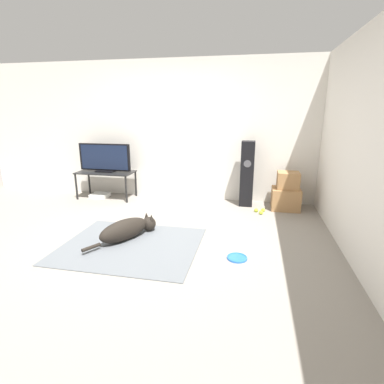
{
  "coord_description": "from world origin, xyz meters",
  "views": [
    {
      "loc": [
        1.47,
        -3.43,
        1.66
      ],
      "look_at": [
        0.57,
        0.88,
        0.45
      ],
      "focal_mm": 28.0,
      "sensor_mm": 36.0,
      "label": 1
    }
  ],
  "objects_px": {
    "game_console": "(100,195)",
    "cardboard_box_upper": "(288,180)",
    "tennis_ball_loose_on_carpet": "(261,212)",
    "tv_stand": "(106,175)",
    "dog": "(128,229)",
    "tennis_ball_near_speaker": "(263,210)",
    "floor_speaker": "(247,174)",
    "tv": "(105,158)",
    "frisbee": "(237,258)",
    "cardboard_box_lower": "(286,199)",
    "tennis_ball_by_boxes": "(256,210)"
  },
  "relations": [
    {
      "from": "frisbee",
      "to": "tv",
      "type": "relative_size",
      "value": 0.23
    },
    {
      "from": "dog",
      "to": "tv_stand",
      "type": "bearing_deg",
      "value": 124.26
    },
    {
      "from": "tennis_ball_by_boxes",
      "to": "tv",
      "type": "bearing_deg",
      "value": 174.22
    },
    {
      "from": "tv_stand",
      "to": "game_console",
      "type": "height_order",
      "value": "tv_stand"
    },
    {
      "from": "cardboard_box_upper",
      "to": "tv_stand",
      "type": "xyz_separation_m",
      "value": [
        -3.36,
        0.0,
        -0.05
      ]
    },
    {
      "from": "frisbee",
      "to": "tennis_ball_loose_on_carpet",
      "type": "relative_size",
      "value": 3.57
    },
    {
      "from": "dog",
      "to": "cardboard_box_upper",
      "type": "height_order",
      "value": "cardboard_box_upper"
    },
    {
      "from": "dog",
      "to": "cardboard_box_upper",
      "type": "relative_size",
      "value": 2.77
    },
    {
      "from": "cardboard_box_upper",
      "to": "cardboard_box_lower",
      "type": "bearing_deg",
      "value": -161.7
    },
    {
      "from": "cardboard_box_lower",
      "to": "tv",
      "type": "relative_size",
      "value": 0.46
    },
    {
      "from": "floor_speaker",
      "to": "tv",
      "type": "height_order",
      "value": "floor_speaker"
    },
    {
      "from": "cardboard_box_upper",
      "to": "tv_stand",
      "type": "height_order",
      "value": "cardboard_box_upper"
    },
    {
      "from": "frisbee",
      "to": "floor_speaker",
      "type": "bearing_deg",
      "value": 89.32
    },
    {
      "from": "floor_speaker",
      "to": "tv_stand",
      "type": "height_order",
      "value": "floor_speaker"
    },
    {
      "from": "frisbee",
      "to": "tv_stand",
      "type": "relative_size",
      "value": 0.22
    },
    {
      "from": "cardboard_box_lower",
      "to": "tennis_ball_loose_on_carpet",
      "type": "distance_m",
      "value": 0.58
    },
    {
      "from": "tennis_ball_loose_on_carpet",
      "to": "game_console",
      "type": "height_order",
      "value": "game_console"
    },
    {
      "from": "dog",
      "to": "frisbee",
      "type": "height_order",
      "value": "dog"
    },
    {
      "from": "cardboard_box_lower",
      "to": "floor_speaker",
      "type": "height_order",
      "value": "floor_speaker"
    },
    {
      "from": "tv_stand",
      "to": "tv",
      "type": "bearing_deg",
      "value": 90.0
    },
    {
      "from": "dog",
      "to": "frisbee",
      "type": "relative_size",
      "value": 4.2
    },
    {
      "from": "cardboard_box_lower",
      "to": "tennis_ball_near_speaker",
      "type": "distance_m",
      "value": 0.47
    },
    {
      "from": "dog",
      "to": "cardboard_box_upper",
      "type": "bearing_deg",
      "value": 38.88
    },
    {
      "from": "cardboard_box_upper",
      "to": "floor_speaker",
      "type": "relative_size",
      "value": 0.31
    },
    {
      "from": "tv_stand",
      "to": "tennis_ball_by_boxes",
      "type": "relative_size",
      "value": 16.24
    },
    {
      "from": "tennis_ball_near_speaker",
      "to": "game_console",
      "type": "distance_m",
      "value": 3.13
    },
    {
      "from": "tv",
      "to": "tennis_ball_by_boxes",
      "type": "distance_m",
      "value": 2.96
    },
    {
      "from": "tv",
      "to": "tennis_ball_near_speaker",
      "type": "height_order",
      "value": "tv"
    },
    {
      "from": "cardboard_box_upper",
      "to": "tennis_ball_near_speaker",
      "type": "bearing_deg",
      "value": -147.2
    },
    {
      "from": "cardboard_box_lower",
      "to": "tennis_ball_by_boxes",
      "type": "xyz_separation_m",
      "value": [
        -0.49,
        -0.28,
        -0.15
      ]
    },
    {
      "from": "tv",
      "to": "game_console",
      "type": "bearing_deg",
      "value": -176.99
    },
    {
      "from": "cardboard_box_lower",
      "to": "tv",
      "type": "height_order",
      "value": "tv"
    },
    {
      "from": "tv",
      "to": "tennis_ball_near_speaker",
      "type": "bearing_deg",
      "value": -4.9
    },
    {
      "from": "tennis_ball_near_speaker",
      "to": "floor_speaker",
      "type": "bearing_deg",
      "value": 133.57
    },
    {
      "from": "frisbee",
      "to": "tennis_ball_near_speaker",
      "type": "xyz_separation_m",
      "value": [
        0.33,
        1.75,
        0.02
      ]
    },
    {
      "from": "tv",
      "to": "dog",
      "type": "bearing_deg",
      "value": -55.78
    },
    {
      "from": "tennis_ball_loose_on_carpet",
      "to": "cardboard_box_upper",
      "type": "bearing_deg",
      "value": 42.47
    },
    {
      "from": "tv",
      "to": "tennis_ball_loose_on_carpet",
      "type": "xyz_separation_m",
      "value": [
        2.93,
        -0.39,
        -0.74
      ]
    },
    {
      "from": "tv",
      "to": "tennis_ball_loose_on_carpet",
      "type": "distance_m",
      "value": 3.05
    },
    {
      "from": "tv",
      "to": "game_console",
      "type": "height_order",
      "value": "tv"
    },
    {
      "from": "dog",
      "to": "cardboard_box_lower",
      "type": "height_order",
      "value": "cardboard_box_lower"
    },
    {
      "from": "frisbee",
      "to": "cardboard_box_lower",
      "type": "bearing_deg",
      "value": 70.67
    },
    {
      "from": "floor_speaker",
      "to": "tennis_ball_near_speaker",
      "type": "relative_size",
      "value": 17.37
    },
    {
      "from": "tv_stand",
      "to": "tennis_ball_loose_on_carpet",
      "type": "bearing_deg",
      "value": -7.56
    },
    {
      "from": "tennis_ball_near_speaker",
      "to": "game_console",
      "type": "xyz_separation_m",
      "value": [
        -3.13,
        0.25,
        0.0
      ]
    },
    {
      "from": "cardboard_box_lower",
      "to": "floor_speaker",
      "type": "relative_size",
      "value": 0.41
    },
    {
      "from": "frisbee",
      "to": "game_console",
      "type": "relative_size",
      "value": 0.73
    },
    {
      "from": "dog",
      "to": "tennis_ball_by_boxes",
      "type": "height_order",
      "value": "dog"
    },
    {
      "from": "game_console",
      "to": "cardboard_box_upper",
      "type": "bearing_deg",
      "value": 0.07
    },
    {
      "from": "dog",
      "to": "tennis_ball_near_speaker",
      "type": "relative_size",
      "value": 14.98
    }
  ]
}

